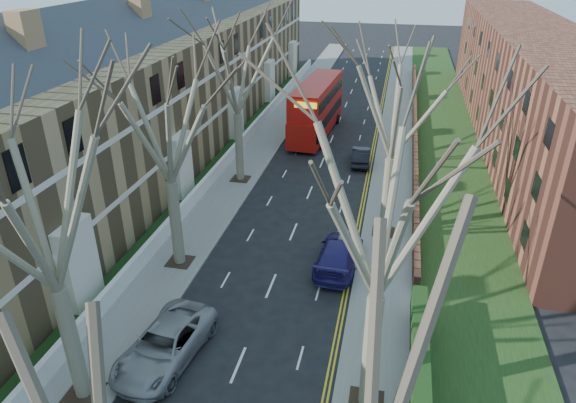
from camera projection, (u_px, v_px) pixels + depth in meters
The scene contains 16 objects.
pavement_left at pixel (271, 134), 49.99m from camera, with size 3.00×102.00×0.12m, color slate.
pavement_right at pixel (396, 143), 47.71m from camera, with size 3.00×102.00×0.12m, color slate.
terrace_left at pixel (156, 96), 42.00m from camera, with size 9.70×78.00×13.60m.
flats_right at pixel (530, 87), 46.81m from camera, with size 13.97×54.00×10.00m.
front_wall_left at pixel (229, 157), 43.07m from camera, with size 0.30×78.00×1.00m.
grass_verge_right at pixel (446, 146), 46.82m from camera, with size 6.00×102.00×0.06m.
tree_left_mid at pixel (33, 185), 16.86m from camera, with size 10.50×10.50×14.71m.
tree_left_far at pixel (163, 109), 25.73m from camera, with size 10.15×10.15×14.22m.
tree_left_dist at pixel (235, 57), 36.06m from camera, with size 10.50×10.50×14.71m.
tree_right_mid at pixel (386, 192), 16.44m from camera, with size 10.50×10.50×14.71m.
tree_right_far at pixel (397, 91), 28.80m from camera, with size 10.15×10.15×14.22m.
double_decker_bus at pixel (317, 109), 49.07m from camera, with size 3.58×12.24×5.02m.
car_left_far at pixel (165, 344), 22.69m from camera, with size 2.68×5.80×1.61m, color gray.
car_right_near at pixel (339, 254), 29.30m from camera, with size 2.25×5.54×1.61m, color navy.
car_right_mid at pixel (346, 245), 30.45m from camera, with size 1.56×3.88×1.32m, color gray.
car_right_far at pixel (361, 156), 43.16m from camera, with size 1.46×4.18×1.38m, color black.
Camera 1 is at (5.77, -7.16, 16.67)m, focal length 32.00 mm.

